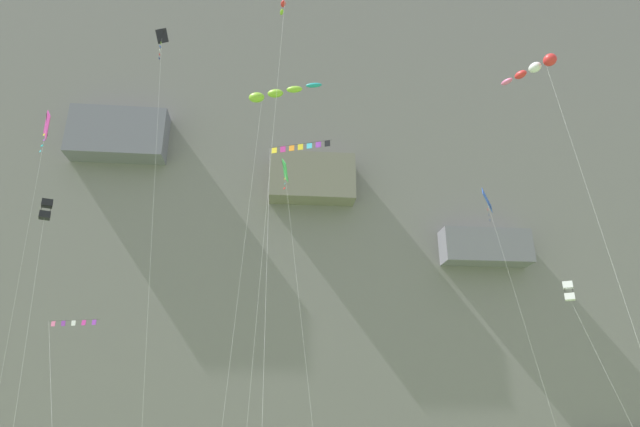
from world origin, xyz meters
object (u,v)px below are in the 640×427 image
at_px(kite_diamond_far_left, 286,175).
at_px(kite_windsock_mid_left, 274,94).
at_px(kite_diamond_low_right, 161,48).
at_px(kite_box_upper_mid, 569,291).
at_px(kite_banner_far_right, 71,332).
at_px(kite_box_mid_right, 46,210).
at_px(kite_diamond_high_center, 488,204).
at_px(kite_windsock_upper_left, 536,67).
at_px(kite_banner_upper_right, 298,160).
at_px(kite_diamond_front_field, 46,129).

bearing_deg(kite_diamond_far_left, kite_windsock_mid_left, -110.74).
bearing_deg(kite_diamond_low_right, kite_box_upper_mid, 10.56).
xyz_separation_m(kite_banner_far_right, kite_windsock_mid_left, (14.20, -1.01, 20.76)).
distance_m(kite_box_mid_right, kite_windsock_mid_left, 20.71).
xyz_separation_m(kite_diamond_high_center, kite_windsock_mid_left, (-18.94, -0.85, 9.44)).
bearing_deg(kite_box_upper_mid, kite_windsock_upper_left, -120.46).
bearing_deg(kite_windsock_mid_left, kite_diamond_low_right, -172.15).
distance_m(kite_windsock_mid_left, kite_banner_upper_right, 11.99).
relative_size(kite_diamond_high_center, kite_diamond_far_left, 0.87).
bearing_deg(kite_diamond_high_center, kite_box_upper_mid, 28.15).
bearing_deg(kite_diamond_high_center, kite_diamond_low_right, -175.62).
xyz_separation_m(kite_windsock_upper_left, kite_diamond_front_field, (-39.52, 10.95, -1.26)).
bearing_deg(kite_windsock_upper_left, kite_diamond_low_right, 166.68).
height_order(kite_diamond_low_right, kite_diamond_high_center, kite_diamond_low_right).
bearing_deg(kite_banner_far_right, kite_banner_upper_right, -25.60).
distance_m(kite_diamond_low_right, kite_banner_upper_right, 18.20).
bearing_deg(kite_windsock_mid_left, kite_box_upper_mid, 11.50).
xyz_separation_m(kite_diamond_far_left, kite_diamond_front_field, (-21.11, -0.88, 3.11)).
relative_size(kite_box_mid_right, kite_box_upper_mid, 1.29).
bearing_deg(kite_banner_far_right, kite_windsock_mid_left, -4.06).
xyz_separation_m(kite_diamond_low_right, kite_banner_upper_right, (11.71, -5.35, -12.86)).
bearing_deg(kite_banner_upper_right, kite_diamond_high_center, 23.91).
bearing_deg(kite_diamond_low_right, kite_banner_upper_right, -24.56).
distance_m(kite_box_upper_mid, kite_diamond_front_field, 49.55).
relative_size(kite_diamond_high_center, kite_diamond_front_field, 0.76).
height_order(kite_banner_far_right, kite_box_mid_right, kite_box_mid_right).
relative_size(kite_diamond_low_right, kite_box_mid_right, 1.93).
bearing_deg(kite_windsock_upper_left, kite_diamond_high_center, 94.97).
xyz_separation_m(kite_box_mid_right, kite_box_upper_mid, (44.95, 6.30, -4.05)).
bearing_deg(kite_box_mid_right, kite_windsock_upper_left, -11.90).
bearing_deg(kite_banner_upper_right, kite_windsock_mid_left, 105.85).
bearing_deg(kite_windsock_mid_left, kite_diamond_far_left, 69.26).
xyz_separation_m(kite_box_mid_right, kite_diamond_high_center, (35.90, 1.46, 2.43)).
bearing_deg(kite_banner_far_right, kite_diamond_front_field, 164.05).
relative_size(kite_diamond_high_center, kite_box_upper_mid, 1.52).
bearing_deg(kite_box_mid_right, kite_diamond_front_field, 131.31).
bearing_deg(kite_banner_far_right, kite_box_upper_mid, 6.34).
height_order(kite_diamond_low_right, kite_diamond_front_field, kite_diamond_low_right).
bearing_deg(kite_diamond_high_center, kite_windsock_mid_left, -177.43).
xyz_separation_m(kite_diamond_high_center, kite_diamond_front_field, (-38.72, 1.76, 6.27)).
height_order(kite_banner_far_right, kite_diamond_front_field, kite_diamond_front_field).
bearing_deg(kite_box_mid_right, kite_banner_upper_right, -17.90).
xyz_separation_m(kite_box_upper_mid, kite_diamond_front_field, (-47.78, -3.09, 12.75)).
xyz_separation_m(kite_box_upper_mid, kite_banner_upper_right, (-26.09, -12.40, 6.16)).
height_order(kite_box_mid_right, kite_banner_upper_right, kite_banner_upper_right).
xyz_separation_m(kite_diamond_far_left, kite_banner_upper_right, (0.58, -10.19, -3.48)).
height_order(kite_box_mid_right, kite_diamond_far_left, kite_diamond_far_left).
bearing_deg(kite_box_upper_mid, kite_banner_far_right, -173.66).
bearing_deg(kite_diamond_front_field, kite_banner_far_right, -15.95).
relative_size(kite_diamond_far_left, kite_box_upper_mid, 1.75).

